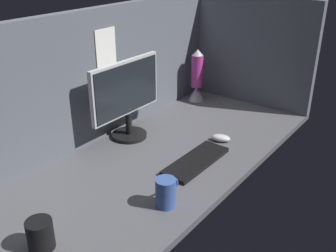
{
  "coord_description": "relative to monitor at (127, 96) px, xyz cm",
  "views": [
    {
      "loc": [
        -127.12,
        -99.94,
        90.64
      ],
      "look_at": [
        1.92,
        0.0,
        14.0
      ],
      "focal_mm": 41.71,
      "sensor_mm": 36.0,
      "label": 1
    }
  ],
  "objects": [
    {
      "name": "mug_ceramic_blue",
      "position": [
        -34.95,
        -51.11,
        -16.65
      ],
      "size": [
        11.7,
        7.86,
        11.55
      ],
      "color": "#38569E",
      "rests_on": "ground_plane"
    },
    {
      "name": "cubicle_wall_side",
      "position": [
        82.71,
        -25.13,
        9.63
      ],
      "size": [
        5.0,
        80.0,
        64.15
      ],
      "primitive_type": "cube",
      "color": "#565B66",
      "rests_on": "ground_plane"
    },
    {
      "name": "cubicle_wall_back",
      "position": [
        -4.79,
        12.37,
        9.65
      ],
      "size": [
        180.0,
        5.5,
        64.15
      ],
      "color": "#565B66",
      "rests_on": "ground_plane"
    },
    {
      "name": "lava_lamp",
      "position": [
        64.46,
        0.38,
        -8.72
      ],
      "size": [
        10.0,
        10.0,
        32.72
      ],
      "color": "#A5A5AD",
      "rests_on": "ground_plane"
    },
    {
      "name": "ground_plane",
      "position": [
        -4.79,
        -25.13,
        -23.95
      ],
      "size": [
        180.0,
        80.0,
        3.0
      ],
      "primitive_type": "cube",
      "color": "#515156"
    },
    {
      "name": "mug_black_travel",
      "position": [
        -77.58,
        -32.34,
        -17.21
      ],
      "size": [
        8.75,
        8.75,
        10.48
      ],
      "color": "black",
      "rests_on": "ground_plane"
    },
    {
      "name": "keyboard",
      "position": [
        -1.79,
        -42.91,
        -21.45
      ],
      "size": [
        37.13,
        13.38,
        2.0
      ],
      "primitive_type": "cube",
      "rotation": [
        0.0,
        0.0,
        -0.01
      ],
      "color": "black",
      "rests_on": "ground_plane"
    },
    {
      "name": "monitor",
      "position": [
        0.0,
        0.0,
        0.0
      ],
      "size": [
        45.43,
        18.0,
        40.02
      ],
      "color": "black",
      "rests_on": "ground_plane"
    },
    {
      "name": "mouse",
      "position": [
        24.02,
        -40.93,
        -20.75
      ],
      "size": [
        8.29,
        10.86,
        3.4
      ],
      "primitive_type": "ellipsoid",
      "rotation": [
        0.0,
        0.0,
        0.31
      ],
      "color": "silver",
      "rests_on": "ground_plane"
    }
  ]
}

